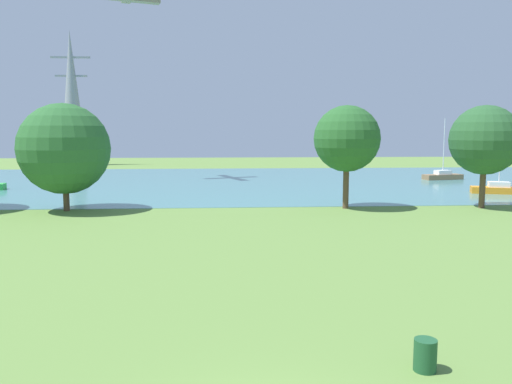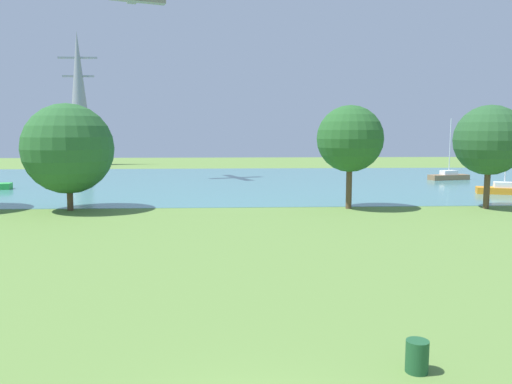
{
  "view_description": "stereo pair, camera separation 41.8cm",
  "coord_description": "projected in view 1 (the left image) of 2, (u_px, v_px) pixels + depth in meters",
  "views": [
    {
      "loc": [
        -0.77,
        -8.89,
        5.91
      ],
      "look_at": [
        0.87,
        16.63,
        2.82
      ],
      "focal_mm": 36.14,
      "sensor_mm": 36.0,
      "label": 1
    },
    {
      "loc": [
        -0.35,
        -8.92,
        5.91
      ],
      "look_at": [
        0.87,
        16.63,
        2.82
      ],
      "focal_mm": 36.14,
      "sensor_mm": 36.0,
      "label": 2
    }
  ],
  "objects": [
    {
      "name": "water_surface",
      "position": [
        230.0,
        182.0,
        59.1
      ],
      "size": [
        140.0,
        40.0,
        0.02
      ],
      "primitive_type": "cube",
      "color": "teal",
      "rests_on": "ground"
    },
    {
      "name": "litter_bin",
      "position": [
        425.0,
        355.0,
        12.67
      ],
      "size": [
        0.56,
        0.56,
        0.8
      ],
      "primitive_type": "cylinder",
      "color": "#1E512D",
      "rests_on": "ground"
    },
    {
      "name": "ground_plane",
      "position": [
        236.0,
        227.0,
        31.36
      ],
      "size": [
        160.0,
        160.0,
        0.0
      ],
      "primitive_type": "plane",
      "color": "olive"
    },
    {
      "name": "electricity_pylon",
      "position": [
        72.0,
        98.0,
        85.47
      ],
      "size": [
        6.4,
        4.4,
        22.22
      ],
      "color": "gray",
      "rests_on": "ground"
    },
    {
      "name": "sailboat_orange",
      "position": [
        499.0,
        189.0,
        47.94
      ],
      "size": [
        5.03,
        2.93,
        5.17
      ],
      "color": "orange",
      "rests_on": "water_surface"
    },
    {
      "name": "sailboat_brown",
      "position": [
        443.0,
        176.0,
        61.56
      ],
      "size": [
        5.01,
        2.51,
        7.25
      ],
      "color": "brown",
      "rests_on": "water_surface"
    },
    {
      "name": "tree_west_far",
      "position": [
        64.0,
        149.0,
        37.25
      ],
      "size": [
        6.58,
        6.58,
        7.84
      ],
      "color": "brown",
      "rests_on": "ground"
    },
    {
      "name": "tree_mid_shore",
      "position": [
        485.0,
        140.0,
        38.59
      ],
      "size": [
        5.22,
        5.22,
        7.76
      ],
      "color": "brown",
      "rests_on": "ground"
    },
    {
      "name": "tree_west_near",
      "position": [
        347.0,
        139.0,
        38.39
      ],
      "size": [
        4.96,
        4.96,
        7.74
      ],
      "color": "brown",
      "rests_on": "ground"
    }
  ]
}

